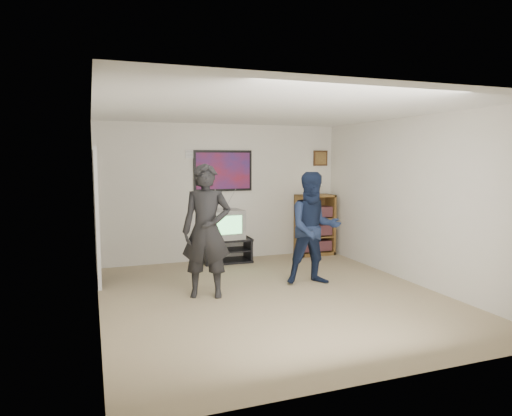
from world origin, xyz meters
TOP-DOWN VIEW (x-y plane):
  - room_shell at (0.00, 0.35)m, footprint 4.51×5.00m
  - media_stand at (-0.01, 2.23)m, footprint 0.89×0.51m
  - crt_television at (-0.04, 2.23)m, footprint 0.64×0.55m
  - bookshelf at (1.79, 2.28)m, footprint 0.72×0.41m
  - table_lamp at (1.78, 2.24)m, footprint 0.23×0.23m
  - person_tall at (-0.84, 0.35)m, footprint 0.77×0.63m
  - person_short at (0.81, 0.42)m, footprint 0.92×0.78m
  - controller_left at (-0.85, 0.58)m, footprint 0.06×0.12m
  - controller_right at (0.76, 0.68)m, footprint 0.05×0.13m
  - poster at (0.00, 2.48)m, footprint 1.10×0.03m
  - air_vent at (-0.55, 2.48)m, footprint 0.28×0.02m
  - small_picture at (2.00, 2.48)m, footprint 0.30×0.03m
  - doorway at (-2.23, 1.60)m, footprint 0.03×0.85m

SIDE VIEW (x-z plane):
  - media_stand at x=-0.01m, z-range 0.00..0.44m
  - bookshelf at x=1.79m, z-range 0.00..1.18m
  - crt_television at x=-0.04m, z-range 0.44..0.96m
  - person_short at x=0.81m, z-range 0.00..1.68m
  - person_tall at x=-0.84m, z-range 0.00..1.81m
  - doorway at x=-2.23m, z-range 0.00..2.00m
  - controller_right at x=0.76m, z-range 1.03..1.06m
  - controller_left at x=-0.85m, z-range 1.12..1.15m
  - room_shell at x=0.00m, z-range 0.00..2.50m
  - table_lamp at x=1.78m, z-range 1.18..1.55m
  - poster at x=0.00m, z-range 1.27..2.02m
  - small_picture at x=2.00m, z-range 1.73..2.03m
  - air_vent at x=-0.55m, z-range 1.88..2.02m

